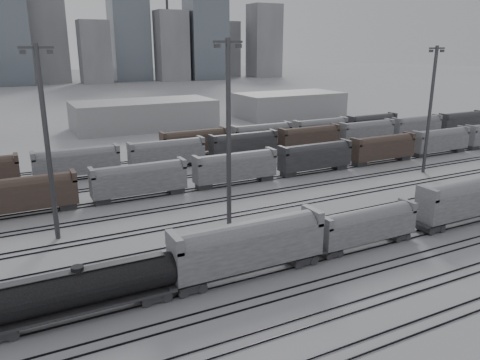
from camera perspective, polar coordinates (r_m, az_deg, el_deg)
name	(u,v)px	position (r m, az deg, el deg)	size (l,w,h in m)	color
ground	(301,268)	(52.65, 7.43, -10.57)	(900.00, 900.00, 0.00)	#A5A6AA
tracks	(231,217)	(66.46, -1.14, -4.52)	(220.00, 71.50, 0.16)	black
tank_car_b	(80,289)	(44.74, -18.98, -12.50)	(19.32, 3.22, 4.77)	#242426
hopper_car_a	(249,244)	(48.95, 1.05, -7.75)	(16.82, 3.34, 6.01)	#242426
hopper_car_b	(367,224)	(58.04, 15.23, -5.22)	(13.40, 2.66, 4.79)	#242426
hopper_car_c	(467,197)	(70.47, 25.98, -1.93)	(16.50, 3.28, 5.90)	#242426
light_mast_b	(47,140)	(60.42, -22.50, 4.48)	(3.80, 0.61, 23.74)	#3C3C3E
light_mast_c	(229,131)	(60.46, -1.41, 6.05)	(3.90, 0.62, 24.39)	#3C3C3E
light_mast_d	(430,107)	(94.13, 22.19, 8.21)	(3.75, 0.60, 23.41)	#3C3C3E
bg_string_near	(235,169)	(81.41, -0.58, 1.41)	(151.00, 3.00, 5.60)	gray
bg_string_mid	(244,146)	(99.70, 0.43, 4.17)	(151.00, 3.00, 5.60)	#242426
bg_string_far	(292,133)	(115.22, 6.33, 5.71)	(66.00, 3.00, 5.60)	#49352E
warehouse_mid	(144,115)	(139.85, -11.60, 7.83)	(40.00, 18.00, 8.00)	gray
warehouse_right	(289,105)	(160.57, 6.01, 9.11)	(35.00, 18.00, 8.00)	gray
skyline	(57,25)	(320.83, -21.37, 17.14)	(316.00, 22.40, 95.00)	gray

